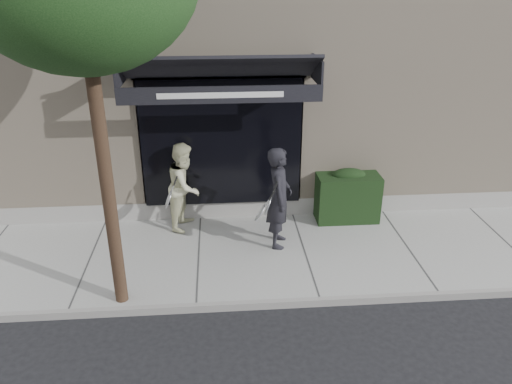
{
  "coord_description": "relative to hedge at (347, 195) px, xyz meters",
  "views": [
    {
      "loc": [
        -1.56,
        -8.11,
        5.01
      ],
      "look_at": [
        -0.87,
        0.6,
        1.09
      ],
      "focal_mm": 35.0,
      "sensor_mm": 36.0,
      "label": 1
    }
  ],
  "objects": [
    {
      "name": "ground",
      "position": [
        -1.1,
        -1.25,
        -0.66
      ],
      "size": [
        80.0,
        80.0,
        0.0
      ],
      "primitive_type": "plane",
      "color": "black",
      "rests_on": "ground"
    },
    {
      "name": "building_facade",
      "position": [
        -1.11,
        3.71,
        2.08
      ],
      "size": [
        14.3,
        8.04,
        5.64
      ],
      "color": "#C7B398",
      "rests_on": "ground"
    },
    {
      "name": "sidewalk",
      "position": [
        -1.1,
        -1.25,
        -0.6
      ],
      "size": [
        20.0,
        3.0,
        0.12
      ],
      "primitive_type": "cube",
      "color": "gray",
      "rests_on": "ground"
    },
    {
      "name": "pedestrian_back",
      "position": [
        -3.36,
        -0.07,
        0.36
      ],
      "size": [
        0.91,
        1.04,
        1.8
      ],
      "color": "beige",
      "rests_on": "sidewalk"
    },
    {
      "name": "curb",
      "position": [
        -1.1,
        -2.8,
        -0.59
      ],
      "size": [
        20.0,
        0.1,
        0.14
      ],
      "primitive_type": "cube",
      "color": "gray",
      "rests_on": "ground"
    },
    {
      "name": "hedge",
      "position": [
        0.0,
        0.0,
        0.0
      ],
      "size": [
        1.3,
        0.7,
        1.14
      ],
      "color": "black",
      "rests_on": "sidewalk"
    },
    {
      "name": "pedestrian_front",
      "position": [
        -1.57,
        -0.97,
        0.44
      ],
      "size": [
        0.78,
        0.84,
        1.96
      ],
      "color": "black",
      "rests_on": "sidewalk"
    }
  ]
}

